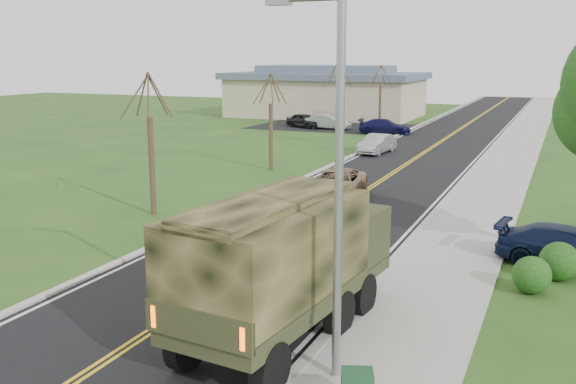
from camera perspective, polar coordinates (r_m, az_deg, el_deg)
The scene contains 18 objects.
ground at distance 16.73m, azimuth -11.89°, elevation -11.95°, with size 160.00×160.00×0.00m, color #244818.
road at distance 53.56m, azimuth 13.63°, elevation 4.50°, with size 8.00×120.00×0.01m, color black.
curb_right at distance 53.01m, azimuth 18.06°, elevation 4.23°, with size 0.30×120.00×0.12m, color #9E998E.
sidewalk_right at distance 52.88m, azimuth 19.95°, elevation 4.07°, with size 3.20×120.00×0.10m, color #9E998E.
curb_left at distance 54.41m, azimuth 9.32°, elevation 4.84°, with size 0.30×120.00×0.10m, color #9E998E.
street_light at distance 12.77m, azimuth 4.14°, elevation 1.64°, with size 1.65×0.22×8.00m.
bare_tree_a at distance 27.83m, azimuth -12.06°, elevation 3.30°, with size 1.93×2.26×6.08m.
bare_tree_b at distance 38.16m, azimuth -1.53°, elevation 5.64°, with size 1.83×2.14×5.73m.
bare_tree_c at distance 49.22m, azimuth 4.43°, elevation 7.40°, with size 2.04×2.39×6.42m.
bare_tree_d at distance 60.67m, azimuth 8.19°, elevation 7.98°, with size 1.88×2.20×5.91m.
commercial_building at distance 72.88m, azimuth 3.42°, elevation 8.85°, with size 25.50×21.50×5.65m.
military_truck at distance 15.26m, azimuth -0.33°, elevation -5.75°, with size 3.26×7.46×3.61m.
suv_champagne at distance 30.72m, azimuth 4.33°, elevation 0.68°, with size 2.30×5.00×1.39m, color #A07A5A.
sedan_silver at distance 45.36m, azimuth 7.91°, elevation 4.26°, with size 1.42×4.07×1.34m, color #ADAEB2.
pickup_navy at distance 22.70m, azimuth 23.68°, elevation -4.52°, with size 1.84×4.52×1.31m, color black.
lot_car_dark at distance 61.13m, azimuth 1.49°, elevation 6.36°, with size 1.60×3.97×1.35m, color black.
lot_car_silver at distance 60.00m, azimuth 3.59°, elevation 6.25°, with size 1.46×4.19×1.38m, color #9E9EA2.
lot_car_navy at distance 56.87m, azimuth 8.60°, elevation 5.78°, with size 1.84×4.53×1.31m, color #10103C.
Camera 1 is at (9.05, -12.36, 6.73)m, focal length 40.00 mm.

